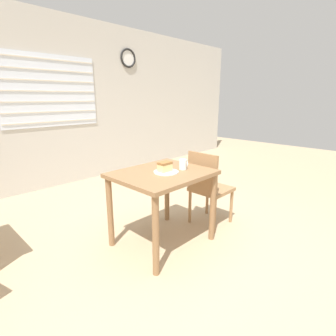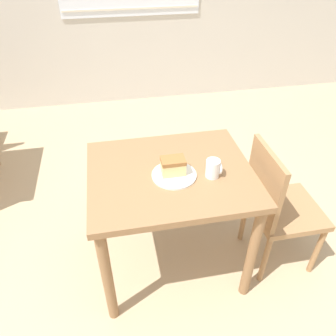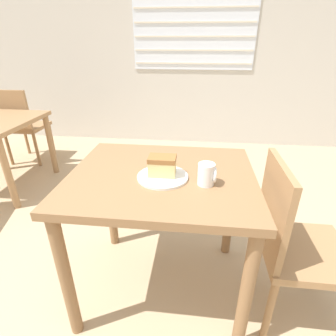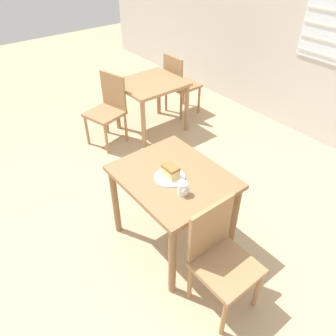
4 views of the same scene
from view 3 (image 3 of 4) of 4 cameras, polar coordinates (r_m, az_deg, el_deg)
The scene contains 7 objects.
wall_back at distance 3.82m, azimuth 3.25°, elevation 26.32°, with size 10.00×0.10×2.80m.
dining_table_near at distance 1.37m, azimuth -1.32°, elevation -5.89°, with size 0.93×0.78×0.78m.
chair_near_window at distance 1.47m, azimuth 25.55°, elevation -14.25°, with size 0.42×0.42×0.90m.
chair_far_opposite at distance 3.60m, azimuth -29.13°, elevation 8.39°, with size 0.42×0.42×0.90m.
plate at distance 1.27m, azimuth -1.16°, elevation -1.91°, with size 0.25×0.25×0.01m.
cake_slice at distance 1.26m, azimuth -1.26°, elevation 0.54°, with size 0.13×0.09×0.09m.
coffee_mug at distance 1.20m, azimuth 8.50°, elevation -1.37°, with size 0.08×0.08×0.10m.
Camera 3 is at (0.24, -0.78, 1.38)m, focal length 28.00 mm.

